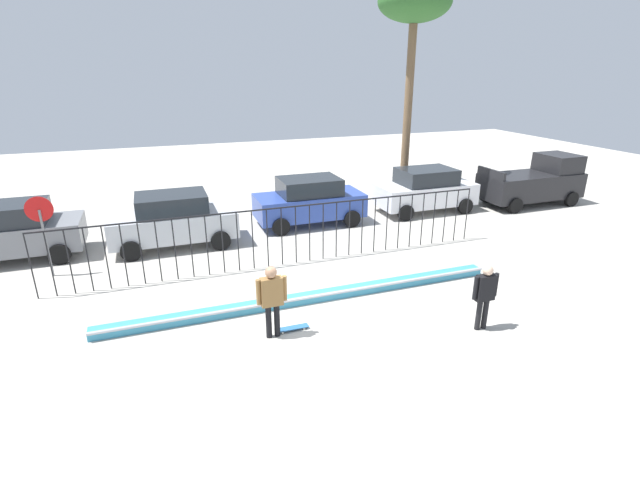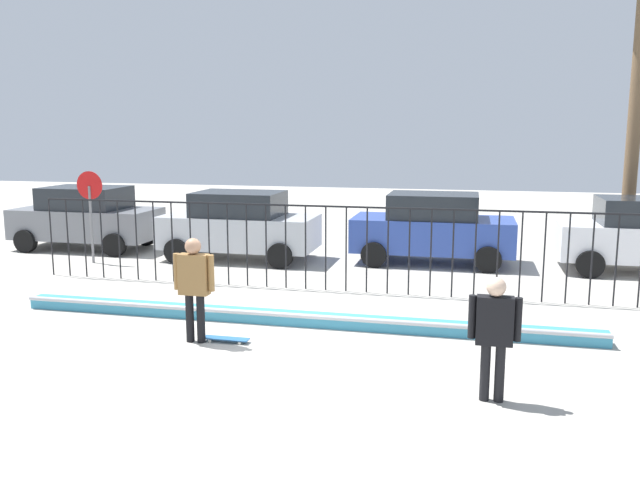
% 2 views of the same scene
% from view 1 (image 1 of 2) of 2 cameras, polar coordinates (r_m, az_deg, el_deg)
% --- Properties ---
extents(ground_plane, '(60.00, 60.00, 0.00)m').
position_cam_1_polar(ground_plane, '(12.15, -0.08, -9.22)').
color(ground_plane, '#ADA89E').
extents(bowl_coping_ledge, '(11.00, 0.41, 0.27)m').
position_cam_1_polar(bowl_coping_ledge, '(12.77, -1.32, -7.05)').
color(bowl_coping_ledge, teal).
rests_on(bowl_coping_ledge, ground).
extents(perimeter_fence, '(14.04, 0.04, 1.93)m').
position_cam_1_polar(perimeter_fence, '(14.74, -4.73, 1.22)').
color(perimeter_fence, black).
rests_on(perimeter_fence, ground).
extents(skateboarder, '(0.73, 0.27, 1.80)m').
position_cam_1_polar(skateboarder, '(10.83, -5.92, -6.78)').
color(skateboarder, black).
rests_on(skateboarder, ground).
extents(skateboard, '(0.80, 0.20, 0.07)m').
position_cam_1_polar(skateboard, '(11.53, -3.38, -10.70)').
color(skateboard, '#26598C').
rests_on(skateboard, ground).
extents(camera_operator, '(0.68, 0.26, 1.69)m').
position_cam_1_polar(camera_operator, '(11.78, 19.55, -5.93)').
color(camera_operator, black).
rests_on(camera_operator, ground).
extents(parked_car_gray, '(4.30, 2.12, 1.90)m').
position_cam_1_polar(parked_car_gray, '(18.24, -33.71, 0.87)').
color(parked_car_gray, slate).
rests_on(parked_car_gray, ground).
extents(parked_car_silver, '(4.30, 2.12, 1.90)m').
position_cam_1_polar(parked_car_silver, '(17.17, -17.52, 2.39)').
color(parked_car_silver, '#B7BABF').
rests_on(parked_car_silver, ground).
extents(parked_car_blue, '(4.30, 2.12, 1.90)m').
position_cam_1_polar(parked_car_blue, '(18.75, -1.32, 4.84)').
color(parked_car_blue, '#2D479E').
rests_on(parked_car_blue, ground).
extents(parked_car_white, '(4.30, 2.12, 1.90)m').
position_cam_1_polar(parked_car_white, '(20.98, 12.76, 6.03)').
color(parked_car_white, silver).
rests_on(parked_car_white, ground).
extents(pickup_truck, '(4.70, 2.12, 2.24)m').
position_cam_1_polar(pickup_truck, '(23.79, 24.79, 6.49)').
color(pickup_truck, black).
rests_on(pickup_truck, ground).
extents(stop_sign, '(0.76, 0.07, 2.50)m').
position_cam_1_polar(stop_sign, '(16.00, -30.86, 1.52)').
color(stop_sign, slate).
rests_on(stop_sign, ground).
extents(palm_tree_tall, '(3.07, 3.07, 9.40)m').
position_cam_1_polar(palm_tree_tall, '(21.89, 11.48, 26.03)').
color(palm_tree_tall, brown).
rests_on(palm_tree_tall, ground).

